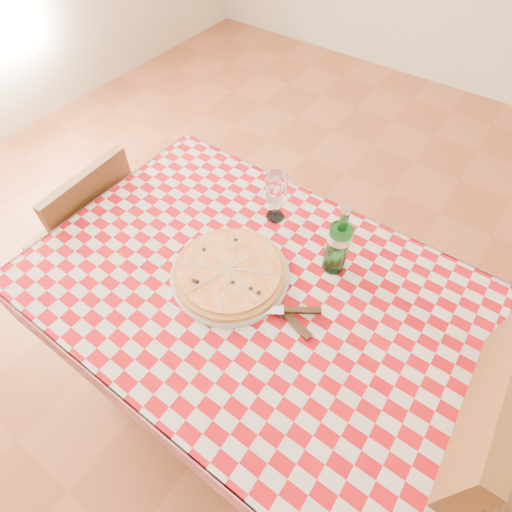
{
  "coord_description": "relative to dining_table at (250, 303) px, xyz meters",
  "views": [
    {
      "loc": [
        0.4,
        -0.53,
        1.73
      ],
      "look_at": [
        -0.02,
        0.06,
        0.82
      ],
      "focal_mm": 28.0,
      "sensor_mm": 36.0,
      "label": 1
    }
  ],
  "objects": [
    {
      "name": "tablecloth",
      "position": [
        0.0,
        0.0,
        0.09
      ],
      "size": [
        1.3,
        0.9,
        0.01
      ],
      "primitive_type": "cube",
      "color": "#AE0A12",
      "rests_on": "dining_table"
    },
    {
      "name": "dining_table",
      "position": [
        0.0,
        0.0,
        0.0
      ],
      "size": [
        1.2,
        0.8,
        0.75
      ],
      "color": "brown",
      "rests_on": "ground"
    },
    {
      "name": "wine_glass",
      "position": [
        -0.09,
        0.27,
        0.19
      ],
      "size": [
        0.09,
        0.09,
        0.18
      ],
      "primitive_type": null,
      "rotation": [
        0.0,
        0.0,
        0.29
      ],
      "color": "white",
      "rests_on": "tablecloth"
    },
    {
      "name": "chair_far",
      "position": [
        -0.79,
        -0.02,
        -0.18
      ],
      "size": [
        0.4,
        0.4,
        0.84
      ],
      "rotation": [
        0.0,
        0.0,
        3.21
      ],
      "color": "brown",
      "rests_on": "ground"
    },
    {
      "name": "water_bottle",
      "position": [
        0.16,
        0.2,
        0.22
      ],
      "size": [
        0.07,
        0.07,
        0.25
      ],
      "primitive_type": null,
      "rotation": [
        0.0,
        0.0,
        0.02
      ],
      "color": "#196725",
      "rests_on": "tablecloth"
    },
    {
      "name": "cutlery",
      "position": [
        0.13,
        -0.02,
        0.11
      ],
      "size": [
        0.3,
        0.27,
        0.03
      ],
      "primitive_type": null,
      "rotation": [
        0.0,
        0.0,
        0.24
      ],
      "color": "silver",
      "rests_on": "tablecloth"
    },
    {
      "name": "pizza_plate",
      "position": [
        -0.07,
        -0.01,
        0.12
      ],
      "size": [
        0.45,
        0.45,
        0.05
      ],
      "primitive_type": null,
      "rotation": [
        0.0,
        0.0,
        -0.31
      ],
      "color": "#B7813D",
      "rests_on": "tablecloth"
    },
    {
      "name": "chair_near",
      "position": [
        0.75,
        -0.0,
        -0.08
      ],
      "size": [
        0.47,
        0.47,
        1.01
      ],
      "rotation": [
        0.0,
        0.0,
        0.02
      ],
      "color": "brown",
      "rests_on": "ground"
    }
  ]
}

